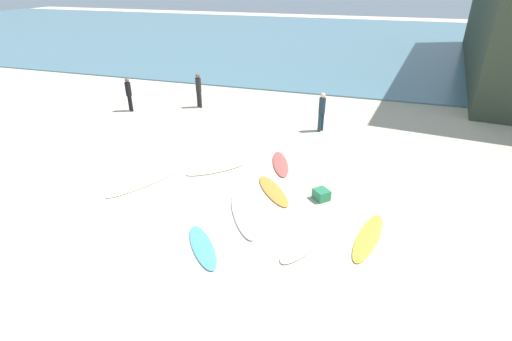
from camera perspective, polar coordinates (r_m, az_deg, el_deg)
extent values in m
plane|color=beige|center=(10.45, -14.04, -10.01)|extent=(120.00, 120.00, 0.00)
cube|color=slate|center=(42.09, 11.59, 18.33)|extent=(120.00, 40.00, 0.08)
ellipsoid|color=white|center=(13.16, -16.47, -1.87)|extent=(1.58, 2.46, 0.06)
ellipsoid|color=orange|center=(12.23, 2.53, -2.99)|extent=(1.67, 1.96, 0.07)
ellipsoid|color=#DE554D|center=(13.93, 3.61, 1.00)|extent=(1.20, 2.11, 0.08)
ellipsoid|color=white|center=(10.07, 7.34, -10.63)|extent=(1.30, 2.06, 0.08)
ellipsoid|color=#F7E3BD|center=(13.65, -5.92, 0.29)|extent=(1.96, 1.90, 0.07)
ellipsoid|color=yellow|center=(10.63, 16.20, -9.39)|extent=(0.95, 2.37, 0.07)
ellipsoid|color=white|center=(11.09, -1.89, -6.40)|extent=(1.74, 2.47, 0.09)
ellipsoid|color=#489AD5|center=(10.00, -7.88, -11.05)|extent=(1.60, 1.81, 0.07)
cylinder|color=#1E3342|center=(17.14, 9.72, 7.12)|extent=(0.14, 0.14, 0.81)
cylinder|color=#1E3342|center=(16.99, 9.33, 6.97)|extent=(0.14, 0.14, 0.81)
cylinder|color=#1E3342|center=(16.83, 9.72, 9.40)|extent=(0.37, 0.37, 0.67)
sphere|color=beige|center=(16.70, 9.84, 10.85)|extent=(0.22, 0.22, 0.22)
cylinder|color=black|center=(20.50, -18.12, 9.47)|extent=(0.14, 0.14, 0.78)
cylinder|color=black|center=(20.32, -17.93, 9.34)|extent=(0.14, 0.14, 0.78)
cylinder|color=black|center=(20.22, -18.32, 11.32)|extent=(0.39, 0.39, 0.65)
sphere|color=brown|center=(20.12, -18.50, 12.49)|extent=(0.21, 0.21, 0.21)
cylinder|color=black|center=(20.28, -8.51, 10.39)|extent=(0.14, 0.14, 0.81)
cylinder|color=black|center=(20.12, -8.19, 10.27)|extent=(0.14, 0.14, 0.81)
cylinder|color=black|center=(20.00, -8.49, 12.37)|extent=(0.38, 0.38, 0.68)
sphere|color=brown|center=(19.89, -8.58, 13.63)|extent=(0.22, 0.22, 0.22)
cube|color=#287F51|center=(11.93, 9.61, -3.52)|extent=(0.60, 0.60, 0.32)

